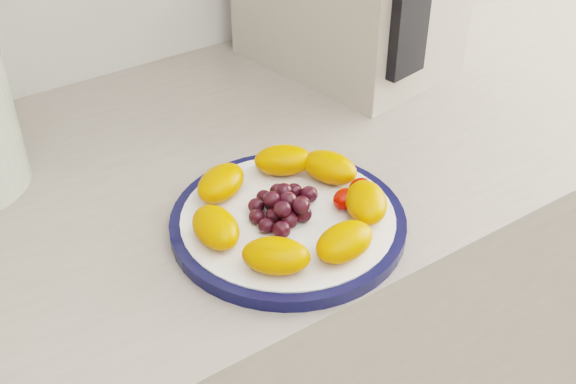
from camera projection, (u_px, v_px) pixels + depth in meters
counter at (250, 376)px, 1.21m from camera, size 3.50×0.60×0.90m
plate_rim at (288, 222)px, 0.81m from camera, size 0.26×0.26×0.01m
plate_face at (288, 222)px, 0.81m from camera, size 0.24×0.24×0.02m
fruit_plate at (292, 203)px, 0.79m from camera, size 0.23×0.23×0.03m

